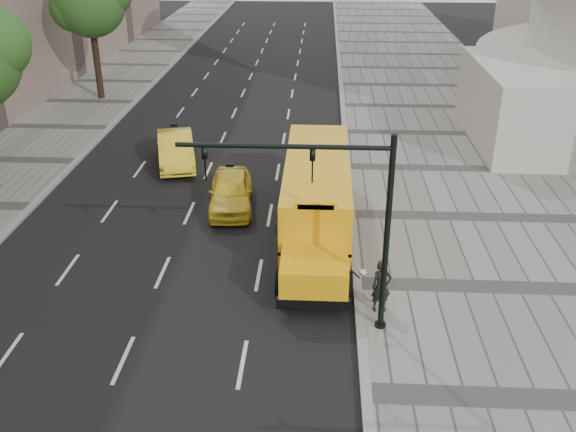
# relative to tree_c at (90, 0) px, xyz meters

# --- Properties ---
(ground) EXTENTS (140.00, 140.00, 0.00)m
(ground) POSITION_rel_tree_c_xyz_m (10.41, -17.66, -6.55)
(ground) COLOR black
(ground) RESTS_ON ground
(sidewalk_museum) EXTENTS (12.00, 140.00, 0.15)m
(sidewalk_museum) POSITION_rel_tree_c_xyz_m (22.41, -17.66, -6.48)
(sidewalk_museum) COLOR gray
(sidewalk_museum) RESTS_ON ground
(curb_museum) EXTENTS (0.30, 140.00, 0.15)m
(curb_museum) POSITION_rel_tree_c_xyz_m (16.41, -17.66, -6.48)
(curb_museum) COLOR gray
(curb_museum) RESTS_ON ground
(curb_far) EXTENTS (0.30, 140.00, 0.15)m
(curb_far) POSITION_rel_tree_c_xyz_m (2.41, -17.66, -6.48)
(curb_far) COLOR gray
(curb_far) RESTS_ON ground
(tree_c) EXTENTS (5.25, 4.67, 8.85)m
(tree_c) POSITION_rel_tree_c_xyz_m (0.00, 0.00, 0.00)
(tree_c) COLOR black
(tree_c) RESTS_ON ground
(school_bus) EXTENTS (2.96, 11.56, 3.19)m
(school_bus) POSITION_rel_tree_c_xyz_m (14.91, -19.15, -4.79)
(school_bus) COLOR #FFAD0F
(school_bus) RESTS_ON ground
(taxi_near) EXTENTS (2.26, 4.68, 1.54)m
(taxi_near) POSITION_rel_tree_c_xyz_m (11.16, -16.98, -5.78)
(taxi_near) COLOR yellow
(taxi_near) RESTS_ON ground
(taxi_far) EXTENTS (2.89, 5.22, 1.63)m
(taxi_far) POSITION_rel_tree_c_xyz_m (7.66, -11.90, -5.74)
(taxi_far) COLOR yellow
(taxi_far) RESTS_ON ground
(pedestrian) EXTENTS (0.72, 0.55, 1.77)m
(pedestrian) POSITION_rel_tree_c_xyz_m (17.07, -24.87, -5.52)
(pedestrian) COLOR black
(pedestrian) RESTS_ON sidewalk_museum
(traffic_signal) EXTENTS (6.18, 0.36, 6.40)m
(traffic_signal) POSITION_rel_tree_c_xyz_m (15.60, -25.77, -2.46)
(traffic_signal) COLOR black
(traffic_signal) RESTS_ON ground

